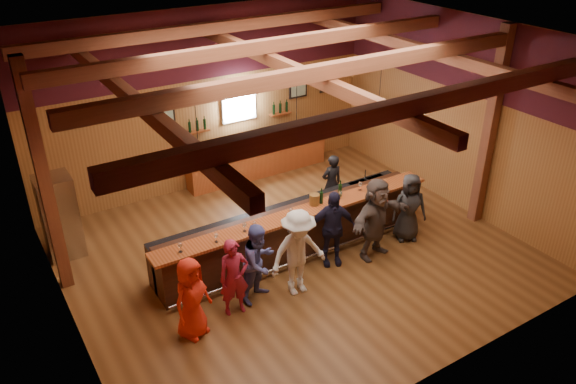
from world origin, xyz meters
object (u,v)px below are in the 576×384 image
(back_bar_cabinet, at_px, (258,159))
(customer_orange, at_px, (191,298))
(customer_navy, at_px, (332,228))
(customer_white, at_px, (298,253))
(bottle_a, at_px, (321,197))
(customer_redvest, at_px, (234,277))
(customer_dark, at_px, (409,207))
(bar_counter, at_px, (292,229))
(customer_denim, at_px, (259,262))
(stainless_fridge, at_px, (59,217))
(customer_brown, at_px, (376,218))
(ice_bucket, at_px, (314,199))
(bartender, at_px, (332,184))

(back_bar_cabinet, distance_m, customer_orange, 6.28)
(back_bar_cabinet, xyz_separation_m, customer_navy, (-0.75, -4.37, 0.35))
(customer_orange, distance_m, customer_white, 2.15)
(customer_navy, xyz_separation_m, bottle_a, (0.11, 0.55, 0.42))
(customer_redvest, relative_size, customer_dark, 0.97)
(bar_counter, relative_size, customer_denim, 4.01)
(bar_counter, relative_size, stainless_fridge, 3.50)
(customer_redvest, relative_size, customer_denim, 0.96)
(stainless_fridge, bearing_deg, bar_counter, -30.76)
(customer_brown, bearing_deg, bottle_a, 125.71)
(stainless_fridge, height_order, customer_brown, stainless_fridge)
(customer_redvest, bearing_deg, customer_white, 3.20)
(ice_bucket, bearing_deg, stainless_fridge, 149.45)
(customer_dark, distance_m, ice_bucket, 2.17)
(customer_white, bearing_deg, customer_brown, 7.17)
(back_bar_cabinet, relative_size, customer_redvest, 2.66)
(back_bar_cabinet, height_order, customer_denim, customer_denim)
(bar_counter, height_order, customer_orange, customer_orange)
(ice_bucket, bearing_deg, back_bar_cabinet, 78.24)
(customer_orange, xyz_separation_m, customer_navy, (3.25, 0.46, 0.07))
(bar_counter, bearing_deg, stainless_fridge, 149.24)
(customer_orange, relative_size, bottle_a, 4.45)
(bar_counter, height_order, bottle_a, bottle_a)
(customer_white, xyz_separation_m, customer_dark, (3.06, 0.32, -0.11))
(customer_orange, bearing_deg, bartender, 2.88)
(stainless_fridge, relative_size, customer_redvest, 1.20)
(customer_brown, distance_m, customer_dark, 1.05)
(customer_white, relative_size, customer_brown, 0.99)
(customer_orange, xyz_separation_m, customer_brown, (4.17, 0.21, 0.13))
(bar_counter, relative_size, bartender, 4.34)
(ice_bucket, relative_size, bottle_a, 0.67)
(bartender, xyz_separation_m, bottle_a, (-1.16, -1.20, 0.52))
(customer_navy, bearing_deg, customer_orange, -148.88)
(back_bar_cabinet, relative_size, bottle_a, 11.70)
(customer_orange, relative_size, customer_brown, 0.86)
(customer_redvest, height_order, bartender, customer_redvest)
(back_bar_cabinet, relative_size, ice_bucket, 17.41)
(customer_navy, bearing_deg, customer_brown, 8.18)
(customer_redvest, xyz_separation_m, customer_navy, (2.37, 0.32, 0.08))
(bar_counter, height_order, back_bar_cabinet, bar_counter)
(bar_counter, distance_m, back_bar_cabinet, 3.76)
(customer_denim, height_order, customer_brown, customer_brown)
(customer_denim, height_order, customer_dark, customer_denim)
(customer_denim, xyz_separation_m, customer_brown, (2.72, -0.05, 0.10))
(back_bar_cabinet, xyz_separation_m, customer_denim, (-2.54, -4.57, 0.31))
(customer_denim, distance_m, ice_bucket, 1.97)
(customer_redvest, relative_size, bottle_a, 4.39)
(bartender, xyz_separation_m, ice_bucket, (-1.30, -1.17, 0.50))
(customer_orange, height_order, customer_dark, customer_dark)
(customer_white, relative_size, ice_bucket, 7.68)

